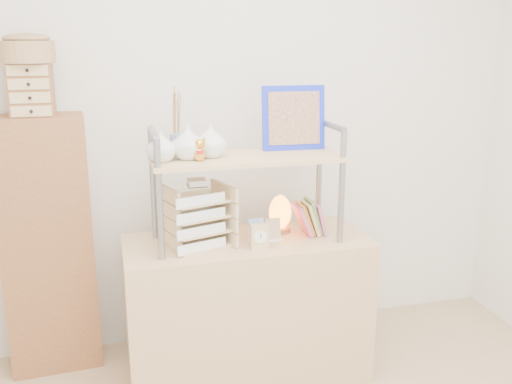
% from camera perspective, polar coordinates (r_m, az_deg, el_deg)
% --- Properties ---
extents(room_shell, '(3.42, 3.41, 2.61)m').
position_cam_1_polar(room_shell, '(1.88, 5.06, 14.54)').
color(room_shell, silver).
rests_on(room_shell, ground).
extents(desk, '(1.20, 0.50, 0.75)m').
position_cam_1_polar(desk, '(2.97, -0.91, -11.62)').
color(desk, tan).
rests_on(desk, ground).
extents(cabinet, '(0.46, 0.27, 1.35)m').
position_cam_1_polar(cabinet, '(3.14, -20.11, -5.11)').
color(cabinet, brown).
rests_on(cabinet, ground).
extents(hutch, '(0.92, 0.34, 0.74)m').
position_cam_1_polar(hutch, '(2.70, -2.58, 3.82)').
color(hutch, gray).
rests_on(hutch, desk).
extents(letter_tray, '(0.33, 0.32, 0.33)m').
position_cam_1_polar(letter_tray, '(2.72, -5.86, -2.72)').
color(letter_tray, tan).
rests_on(letter_tray, desk).
extents(salt_lamp, '(0.13, 0.12, 0.19)m').
position_cam_1_polar(salt_lamp, '(2.91, 2.41, -2.12)').
color(salt_lamp, brown).
rests_on(salt_lamp, desk).
extents(desk_clock, '(0.09, 0.04, 0.12)m').
position_cam_1_polar(desk_clock, '(2.68, 0.36, -4.50)').
color(desk_clock, tan).
rests_on(desk_clock, desk).
extents(postcard_stand, '(0.17, 0.05, 0.12)m').
position_cam_1_polar(postcard_stand, '(2.79, 0.86, -4.25)').
color(postcard_stand, white).
rests_on(postcard_stand, desk).
extents(drawer_chest, '(0.20, 0.16, 0.25)m').
position_cam_1_polar(drawer_chest, '(2.95, -21.56, 9.51)').
color(drawer_chest, brown).
rests_on(drawer_chest, cabinet).
extents(woven_basket, '(0.25, 0.25, 0.10)m').
position_cam_1_polar(woven_basket, '(2.94, -21.89, 12.89)').
color(woven_basket, olive).
rests_on(woven_basket, drawer_chest).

